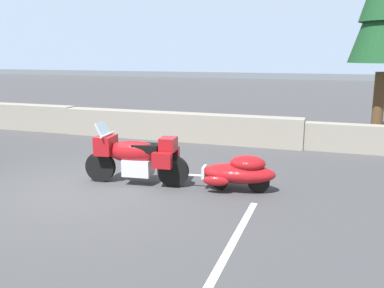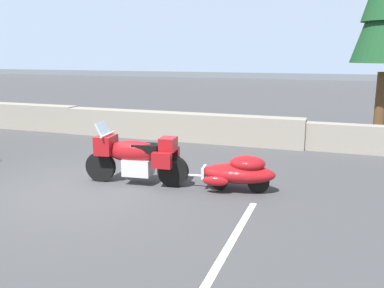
# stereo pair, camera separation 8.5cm
# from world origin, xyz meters

# --- Properties ---
(ground_plane) EXTENTS (80.00, 80.00, 0.00)m
(ground_plane) POSITION_xyz_m (0.00, 0.00, 0.00)
(ground_plane) COLOR #424244
(stone_guard_wall) EXTENTS (24.00, 0.61, 0.93)m
(stone_guard_wall) POSITION_xyz_m (-0.99, 5.35, 0.44)
(stone_guard_wall) COLOR gray
(stone_guard_wall) RESTS_ON ground
(distant_ridgeline) EXTENTS (240.00, 80.00, 16.00)m
(distant_ridgeline) POSITION_xyz_m (0.00, 95.38, 8.00)
(distant_ridgeline) COLOR #8C9EB7
(distant_ridgeline) RESTS_ON ground
(touring_motorcycle) EXTENTS (2.31, 0.89, 1.33)m
(touring_motorcycle) POSITION_xyz_m (0.81, 0.69, 0.62)
(touring_motorcycle) COLOR black
(touring_motorcycle) RESTS_ON ground
(car_shaped_trailer) EXTENTS (2.23, 0.87, 0.76)m
(car_shaped_trailer) POSITION_xyz_m (3.02, 0.92, 0.41)
(car_shaped_trailer) COLOR black
(car_shaped_trailer) RESTS_ON ground
(parking_stripe_marker) EXTENTS (0.12, 3.60, 0.01)m
(parking_stripe_marker) POSITION_xyz_m (3.46, -1.50, 0.00)
(parking_stripe_marker) COLOR silver
(parking_stripe_marker) RESTS_ON ground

